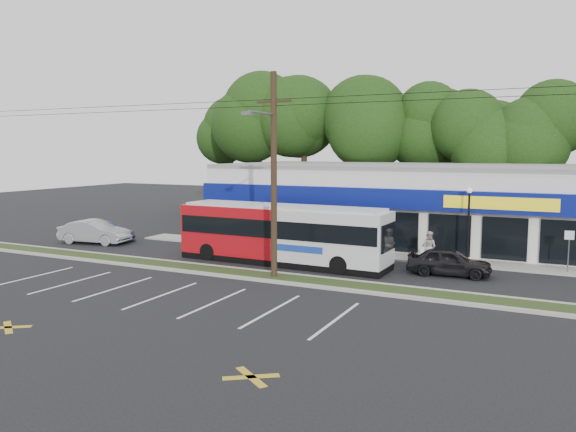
% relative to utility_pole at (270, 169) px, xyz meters
% --- Properties ---
extents(ground, '(120.00, 120.00, 0.00)m').
position_rel_utility_pole_xyz_m(ground, '(-2.83, -0.93, -5.41)').
color(ground, black).
rests_on(ground, ground).
extents(grass_strip, '(40.00, 1.60, 0.12)m').
position_rel_utility_pole_xyz_m(grass_strip, '(-2.83, 0.07, -5.35)').
color(grass_strip, '#2B3A17').
rests_on(grass_strip, ground).
extents(curb_south, '(40.00, 0.25, 0.14)m').
position_rel_utility_pole_xyz_m(curb_south, '(-2.83, -0.78, -5.34)').
color(curb_south, '#9E9E93').
rests_on(curb_south, ground).
extents(curb_north, '(40.00, 0.25, 0.14)m').
position_rel_utility_pole_xyz_m(curb_north, '(-2.83, 0.92, -5.34)').
color(curb_north, '#9E9E93').
rests_on(curb_north, ground).
extents(sidewalk, '(32.00, 2.20, 0.10)m').
position_rel_utility_pole_xyz_m(sidewalk, '(2.17, 8.07, -5.36)').
color(sidewalk, '#9E9E93').
rests_on(sidewalk, ground).
extents(strip_mall, '(25.00, 12.55, 5.30)m').
position_rel_utility_pole_xyz_m(strip_mall, '(2.67, 14.99, -2.76)').
color(strip_mall, silver).
rests_on(strip_mall, ground).
extents(utility_pole, '(50.00, 2.77, 10.00)m').
position_rel_utility_pole_xyz_m(utility_pole, '(0.00, 0.00, 0.00)').
color(utility_pole, '#2D2313').
rests_on(utility_pole, ground).
extents(lamp_post, '(0.30, 0.30, 4.25)m').
position_rel_utility_pole_xyz_m(lamp_post, '(8.17, 7.87, -2.74)').
color(lamp_post, black).
rests_on(lamp_post, ground).
extents(sign_post, '(0.45, 0.10, 2.23)m').
position_rel_utility_pole_xyz_m(sign_post, '(13.17, 7.65, -3.86)').
color(sign_post, '#59595E').
rests_on(sign_post, ground).
extents(tree_line, '(46.76, 6.76, 11.83)m').
position_rel_utility_pole_xyz_m(tree_line, '(1.17, 25.07, 3.00)').
color(tree_line, black).
rests_on(tree_line, ground).
extents(metrobus, '(12.23, 2.88, 3.27)m').
position_rel_utility_pole_xyz_m(metrobus, '(-1.14, 3.57, -3.68)').
color(metrobus, '#A50C14').
rests_on(metrobus, ground).
extents(car_dark, '(4.24, 1.96, 1.41)m').
position_rel_utility_pole_xyz_m(car_dark, '(7.78, 4.57, -4.71)').
color(car_dark, black).
rests_on(car_dark, ground).
extents(car_silver, '(5.03, 2.43, 1.59)m').
position_rel_utility_pole_xyz_m(car_silver, '(-15.58, 3.97, -4.62)').
color(car_silver, '#939699').
rests_on(car_silver, ground).
extents(car_blue, '(4.84, 2.35, 1.36)m').
position_rel_utility_pole_xyz_m(car_blue, '(-15.83, 5.31, -4.74)').
color(car_blue, navy).
rests_on(car_blue, ground).
extents(pedestrian_a, '(0.69, 0.56, 1.64)m').
position_rel_utility_pole_xyz_m(pedestrian_a, '(3.71, 5.88, -4.59)').
color(pedestrian_a, silver).
rests_on(pedestrian_a, ground).
extents(pedestrian_b, '(1.02, 0.87, 1.81)m').
position_rel_utility_pole_xyz_m(pedestrian_b, '(6.17, 7.27, -4.51)').
color(pedestrian_b, '#BFB4AB').
rests_on(pedestrian_b, ground).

